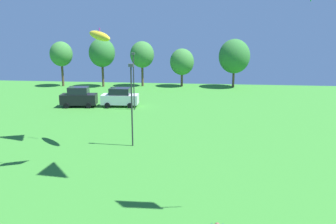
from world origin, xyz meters
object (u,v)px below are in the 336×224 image
light_post_0 (132,101)px  treeline_tree_3 (182,62)px  parked_car_second_from_left (120,97)px  light_post_1 (134,78)px  kite_flying_3 (99,36)px  treeline_tree_1 (102,53)px  treeline_tree_2 (142,55)px  treeline_tree_0 (61,54)px  parked_car_leftmost (79,97)px  treeline_tree_4 (234,56)px

light_post_0 → treeline_tree_3: size_ratio=1.08×
parked_car_second_from_left → light_post_1: bearing=-39.6°
kite_flying_3 → parked_car_second_from_left: (-2.22, 14.32, -7.47)m
treeline_tree_1 → light_post_1: bearing=-62.3°
light_post_1 → treeline_tree_2: 17.42m
treeline_tree_1 → parked_car_second_from_left: bearing=-66.3°
treeline_tree_0 → treeline_tree_2: treeline_tree_2 is taller
parked_car_leftmost → treeline_tree_0: 17.52m
parked_car_second_from_left → treeline_tree_1: bearing=110.7°
kite_flying_3 → treeline_tree_4: kite_flying_3 is taller
parked_car_second_from_left → light_post_0: (4.55, -14.26, 2.55)m
kite_flying_3 → treeline_tree_2: 30.32m
treeline_tree_1 → treeline_tree_2: (6.21, 1.25, -0.33)m
kite_flying_3 → treeline_tree_1: 30.20m
kite_flying_3 → light_post_0: bearing=1.5°
parked_car_leftmost → light_post_1: light_post_1 is taller
parked_car_leftmost → treeline_tree_2: 17.49m
treeline_tree_4 → light_post_0: bearing=-108.0°
kite_flying_3 → parked_car_leftmost: (-7.05, 13.62, -7.41)m
treeline_tree_2 → treeline_tree_4: size_ratio=0.95×
light_post_0 → treeline_tree_4: bearing=72.0°
treeline_tree_2 → treeline_tree_3: (6.37, 0.44, -1.13)m
treeline_tree_0 → treeline_tree_2: size_ratio=0.99×
light_post_1 → treeline_tree_0: (-15.06, 15.80, 1.48)m
parked_car_leftmost → parked_car_second_from_left: 4.88m
parked_car_leftmost → light_post_0: light_post_0 is taller
kite_flying_3 → treeline_tree_0: 32.59m
treeline_tree_1 → treeline_tree_4: 20.86m
light_post_0 → treeline_tree_3: (1.66, 30.40, 0.26)m
treeline_tree_3 → treeline_tree_4: treeline_tree_4 is taller
parked_car_leftmost → treeline_tree_2: treeline_tree_2 is taller
treeline_tree_0 → treeline_tree_2: 12.94m
treeline_tree_0 → treeline_tree_1: (6.66, 0.17, 0.24)m
light_post_0 → treeline_tree_2: 30.36m
treeline_tree_3 → light_post_1: bearing=-103.3°
parked_car_leftmost → light_post_0: (9.39, -13.56, 2.49)m
kite_flying_3 → light_post_0: size_ratio=0.40×
treeline_tree_2 → parked_car_second_from_left: bearing=-89.4°
kite_flying_3 → light_post_0: (2.33, 0.06, -4.92)m
treeline_tree_1 → kite_flying_3: bearing=-73.4°
kite_flying_3 → parked_car_leftmost: 17.03m
light_post_0 → treeline_tree_4: (9.87, 30.47, 1.21)m
treeline_tree_3 → treeline_tree_2: bearing=-176.0°
kite_flying_3 → treeline_tree_3: (3.99, 30.46, -4.66)m
treeline_tree_1 → treeline_tree_4: bearing=4.8°
treeline_tree_0 → treeline_tree_4: (27.44, 1.93, -0.26)m
treeline_tree_4 → treeline_tree_3: bearing=-179.5°
treeline_tree_1 → treeline_tree_2: treeline_tree_1 is taller
treeline_tree_0 → treeline_tree_2: (12.86, 1.42, -0.09)m
kite_flying_3 → parked_car_second_from_left: kite_flying_3 is taller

